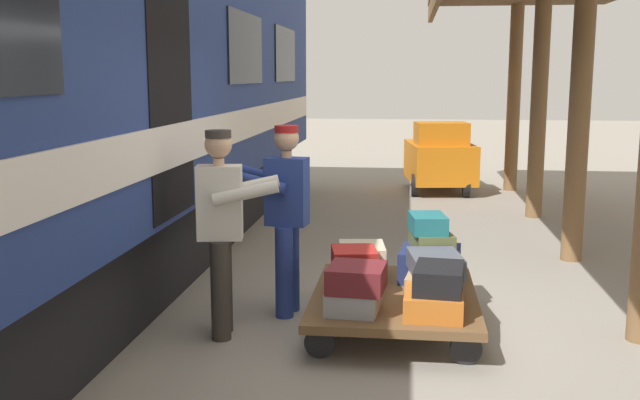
{
  "coord_description": "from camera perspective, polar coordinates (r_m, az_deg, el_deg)",
  "views": [
    {
      "loc": [
        0.04,
        5.99,
        2.14
      ],
      "look_at": [
        0.73,
        0.25,
        1.15
      ],
      "focal_mm": 41.29,
      "sensor_mm": 36.0,
      "label": 1
    }
  ],
  "objects": [
    {
      "name": "suitcase_teal_softside",
      "position": [
        6.69,
        8.35,
        -1.81
      ],
      "size": [
        0.36,
        0.47,
        0.16
      ],
      "primitive_type": "cube",
      "rotation": [
        0.0,
        0.0,
        0.15
      ],
      "color": "#1E666B",
      "rests_on": "suitcase_olive_duffel"
    },
    {
      "name": "suitcase_red_plastic",
      "position": [
        6.22,
        2.66,
        -4.51
      ],
      "size": [
        0.43,
        0.46,
        0.16
      ],
      "primitive_type": "cube",
      "rotation": [
        0.0,
        0.0,
        0.17
      ],
      "color": "#AD231E",
      "rests_on": "suitcase_burgundy_valise"
    },
    {
      "name": "suitcase_orange_carryall",
      "position": [
        5.81,
        8.78,
        -7.83
      ],
      "size": [
        0.47,
        0.6,
        0.18
      ],
      "primitive_type": "cube",
      "rotation": [
        0.0,
        0.0,
        -0.05
      ],
      "color": "#CC6B23",
      "rests_on": "luggage_cart"
    },
    {
      "name": "baggage_tug",
      "position": [
        13.65,
        9.28,
        3.22
      ],
      "size": [
        1.32,
        1.84,
        1.3
      ],
      "color": "orange",
      "rests_on": "ground_plane"
    },
    {
      "name": "suitcase_black_hardshell",
      "position": [
        5.77,
        9.2,
        -6.01
      ],
      "size": [
        0.42,
        0.55,
        0.19
      ],
      "primitive_type": "cube",
      "rotation": [
        0.0,
        0.0,
        -0.11
      ],
      "color": "black",
      "rests_on": "suitcase_orange_carryall"
    },
    {
      "name": "ground_plane",
      "position": [
        6.36,
        6.88,
        -10.03
      ],
      "size": [
        60.0,
        60.0,
        0.0
      ],
      "primitive_type": "plane",
      "color": "gray"
    },
    {
      "name": "porter_in_overalls",
      "position": [
        6.53,
        -2.74,
        -1.02
      ],
      "size": [
        0.7,
        0.49,
        1.7
      ],
      "color": "navy",
      "rests_on": "ground_plane"
    },
    {
      "name": "suitcase_navy_fabric",
      "position": [
        6.76,
        8.52,
        -4.89
      ],
      "size": [
        0.58,
        0.65,
        0.28
      ],
      "primitive_type": "cube",
      "rotation": [
        0.0,
        0.0,
        -0.12
      ],
      "color": "navy",
      "rests_on": "luggage_cart"
    },
    {
      "name": "suitcase_cream_canvas",
      "position": [
        6.77,
        3.26,
        -4.7
      ],
      "size": [
        0.46,
        0.52,
        0.3
      ],
      "primitive_type": "cube",
      "rotation": [
        0.0,
        0.0,
        0.12
      ],
      "color": "beige",
      "rests_on": "luggage_cart"
    },
    {
      "name": "suitcase_tan_vintage",
      "position": [
        6.29,
        8.64,
        -6.41
      ],
      "size": [
        0.46,
        0.63,
        0.19
      ],
      "primitive_type": "cube",
      "rotation": [
        0.0,
        0.0,
        -0.12
      ],
      "color": "tan",
      "rests_on": "luggage_cart"
    },
    {
      "name": "suitcase_gray_aluminum",
      "position": [
        5.82,
        2.63,
        -7.72
      ],
      "size": [
        0.44,
        0.51,
        0.18
      ],
      "primitive_type": "cube",
      "rotation": [
        0.0,
        0.0,
        -0.09
      ],
      "color": "#9EA0A5",
      "rests_on": "luggage_cart"
    },
    {
      "name": "suitcase_burgundy_valise",
      "position": [
        6.29,
        2.97,
        -6.16
      ],
      "size": [
        0.42,
        0.62,
        0.22
      ],
      "primitive_type": "cube",
      "rotation": [
        0.0,
        0.0,
        -0.09
      ],
      "color": "maroon",
      "rests_on": "luggage_cart"
    },
    {
      "name": "suitcase_slate_roller",
      "position": [
        6.23,
        8.91,
        -4.87
      ],
      "size": [
        0.49,
        0.61,
        0.16
      ],
      "primitive_type": "cube",
      "rotation": [
        0.0,
        0.0,
        0.14
      ],
      "color": "#4C515B",
      "rests_on": "suitcase_tan_vintage"
    },
    {
      "name": "luggage_cart",
      "position": [
        6.33,
        5.78,
        -7.58
      ],
      "size": [
        1.38,
        1.82,
        0.31
      ],
      "color": "brown",
      "rests_on": "ground_plane"
    },
    {
      "name": "suitcase_olive_duffel",
      "position": [
        6.73,
        8.65,
        -3.11
      ],
      "size": [
        0.42,
        0.52,
        0.15
      ],
      "primitive_type": "cube",
      "rotation": [
        0.0,
        0.0,
        0.21
      ],
      "color": "brown",
      "rests_on": "suitcase_navy_fabric"
    },
    {
      "name": "porter_by_door",
      "position": [
        6.02,
        -7.55,
        -2.02
      ],
      "size": [
        0.71,
        0.5,
        1.7
      ],
      "color": "#332D28",
      "rests_on": "ground_plane"
    },
    {
      "name": "suitcase_maroon_trunk",
      "position": [
        5.74,
        2.87,
        -6.04
      ],
      "size": [
        0.47,
        0.49,
        0.2
      ],
      "primitive_type": "cube",
      "rotation": [
        0.0,
        0.0,
        -0.09
      ],
      "color": "maroon",
      "rests_on": "suitcase_gray_aluminum"
    },
    {
      "name": "train_car",
      "position": [
        6.92,
        -23.47,
        8.26
      ],
      "size": [
        3.02,
        16.42,
        4.0
      ],
      "color": "navy",
      "rests_on": "ground_plane"
    }
  ]
}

